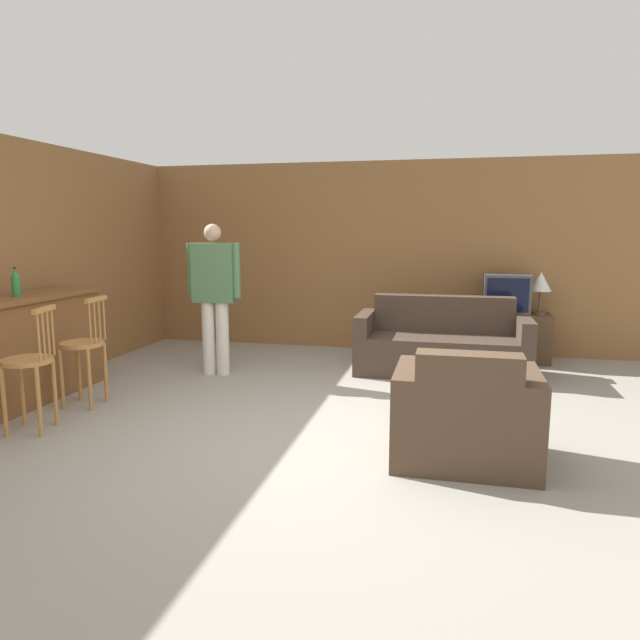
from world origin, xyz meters
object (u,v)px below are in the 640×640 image
object	(u,v)px
coffee_table	(458,379)
table_lamp	(541,283)
armchair_near	(466,419)
tv	(506,294)
book_on_table	(458,376)
bar_chair_near	(30,368)
bottle	(16,283)
tv_unit	(504,337)
bar_chair_mid	(84,350)
person_by_window	(214,291)
couch_far	(442,346)

from	to	relation	value
coffee_table	table_lamp	bearing A→B (deg)	66.54
armchair_near	coffee_table	bearing A→B (deg)	92.04
armchair_near	coffee_table	distance (m)	1.18
tv	book_on_table	world-z (taller)	tv
bar_chair_near	bottle	distance (m)	1.04
armchair_near	book_on_table	distance (m)	1.04
coffee_table	book_on_table	world-z (taller)	book_on_table
coffee_table	tv_unit	bearing A→B (deg)	75.60
bar_chair_mid	tv	bearing A→B (deg)	35.41
coffee_table	tv	distance (m)	2.44
bar_chair_mid	person_by_window	xyz separation A→B (m)	(0.74, 1.40, 0.43)
bottle	person_by_window	xyz separation A→B (m)	(1.32, 1.53, -0.20)
book_on_table	table_lamp	xyz separation A→B (m)	(1.01, 2.44, 0.64)
tv	book_on_table	xyz separation A→B (m)	(-0.60, -2.44, -0.49)
bar_chair_mid	book_on_table	world-z (taller)	bar_chair_mid
table_lamp	tv	bearing A→B (deg)	-179.58
couch_far	tv	distance (m)	1.25
tv_unit	book_on_table	size ratio (longest dim) A/B	5.00
bar_chair_near	armchair_near	size ratio (longest dim) A/B	1.03
armchair_near	coffee_table	xyz separation A→B (m)	(-0.04, 1.18, -0.01)
bar_chair_mid	couch_far	distance (m)	3.91
tv	bottle	size ratio (longest dim) A/B	2.08
bar_chair_near	coffee_table	world-z (taller)	bar_chair_near
couch_far	person_by_window	xyz separation A→B (m)	(-2.57, -0.68, 0.66)
bar_chair_near	tv	distance (m)	5.46
bar_chair_near	armchair_near	xyz separation A→B (m)	(3.53, 0.14, -0.22)
bar_chair_near	table_lamp	bearing A→B (deg)	38.93
coffee_table	tv	world-z (taller)	tv
bar_chair_near	book_on_table	world-z (taller)	bar_chair_near
bar_chair_mid	bar_chair_near	bearing A→B (deg)	-90.03
bar_chair_near	tv	xyz separation A→B (m)	(4.08, 3.62, 0.33)
table_lamp	bar_chair_near	bearing A→B (deg)	-141.07
person_by_window	book_on_table	bearing A→B (deg)	-18.83
couch_far	table_lamp	world-z (taller)	table_lamp
armchair_near	bottle	size ratio (longest dim) A/B	3.74
couch_far	bar_chair_mid	bearing A→B (deg)	-147.93
armchair_near	person_by_window	bearing A→B (deg)	144.70
book_on_table	tv	bearing A→B (deg)	76.15
tv_unit	tv	distance (m)	0.56
bottle	table_lamp	xyz separation A→B (m)	(5.07, 3.03, -0.17)
bar_chair_near	bottle	bearing A→B (deg)	134.68
bottle	tv	bearing A→B (deg)	33.05
person_by_window	tv	bearing A→B (deg)	24.24
armchair_near	bar_chair_near	bearing A→B (deg)	-177.68
tv	bottle	world-z (taller)	bottle
coffee_table	tv_unit	size ratio (longest dim) A/B	0.97
book_on_table	person_by_window	xyz separation A→B (m)	(-2.74, 0.93, 0.60)
tv	book_on_table	size ratio (longest dim) A/B	2.55
armchair_near	table_lamp	xyz separation A→B (m)	(0.96, 3.48, 0.69)
couch_far	book_on_table	world-z (taller)	couch_far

